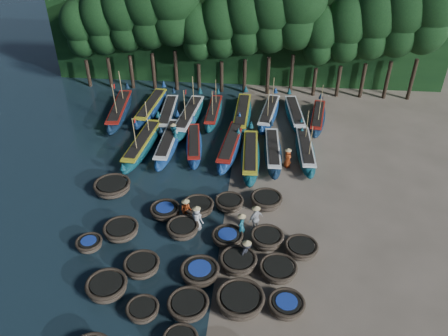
# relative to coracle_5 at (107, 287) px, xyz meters

# --- Properties ---
(ground) EXTENTS (120.00, 120.00, 0.00)m
(ground) POSITION_rel_coracle_5_xyz_m (5.49, 6.34, -0.47)
(ground) COLOR gray
(ground) RESTS_ON ground
(foliage_wall) EXTENTS (40.00, 3.00, 10.00)m
(foliage_wall) POSITION_rel_coracle_5_xyz_m (5.49, 29.84, 4.53)
(foliage_wall) COLOR black
(foliage_wall) RESTS_ON ground
(coracle_5) EXTENTS (2.66, 2.66, 0.83)m
(coracle_5) POSITION_rel_coracle_5_xyz_m (0.00, 0.00, 0.00)
(coracle_5) COLOR #4B3E2E
(coracle_5) RESTS_ON ground
(coracle_6) EXTENTS (2.01, 2.01, 0.66)m
(coracle_6) POSITION_rel_coracle_5_xyz_m (2.20, -1.18, -0.09)
(coracle_6) COLOR #4B3E2E
(coracle_6) RESTS_ON ground
(coracle_7) EXTENTS (2.14, 2.14, 0.73)m
(coracle_7) POSITION_rel_coracle_5_xyz_m (4.41, -0.70, -0.06)
(coracle_7) COLOR #4B3E2E
(coracle_7) RESTS_ON ground
(coracle_8) EXTENTS (2.94, 2.94, 0.83)m
(coracle_8) POSITION_rel_coracle_5_xyz_m (6.97, -0.17, -0.00)
(coracle_8) COLOR #4B3E2E
(coracle_8) RESTS_ON ground
(coracle_9) EXTENTS (1.91, 1.91, 0.73)m
(coracle_9) POSITION_rel_coracle_5_xyz_m (9.29, -0.21, -0.05)
(coracle_9) COLOR #4B3E2E
(coracle_9) RESTS_ON ground
(coracle_10) EXTENTS (1.86, 1.86, 0.64)m
(coracle_10) POSITION_rel_coracle_5_xyz_m (-2.11, 3.12, -0.10)
(coracle_10) COLOR #4B3E2E
(coracle_10) RESTS_ON ground
(coracle_11) EXTENTS (2.36, 2.36, 0.75)m
(coracle_11) POSITION_rel_coracle_5_xyz_m (1.42, 1.68, -0.04)
(coracle_11) COLOR #4B3E2E
(coracle_11) RESTS_ON ground
(coracle_12) EXTENTS (2.24, 2.24, 0.77)m
(coracle_12) POSITION_rel_coracle_5_xyz_m (4.67, 1.52, -0.03)
(coracle_12) COLOR #4B3E2E
(coracle_12) RESTS_ON ground
(coracle_13) EXTENTS (2.28, 2.28, 0.78)m
(coracle_13) POSITION_rel_coracle_5_xyz_m (6.68, 2.50, -0.03)
(coracle_13) COLOR #4B3E2E
(coracle_13) RESTS_ON ground
(coracle_14) EXTENTS (2.61, 2.61, 0.70)m
(coracle_14) POSITION_rel_coracle_5_xyz_m (8.90, 2.17, -0.07)
(coracle_14) COLOR #4B3E2E
(coracle_14) RESTS_ON ground
(coracle_15) EXTENTS (2.17, 2.17, 0.78)m
(coracle_15) POSITION_rel_coracle_5_xyz_m (-0.56, 4.37, -0.03)
(coracle_15) COLOR #4B3E2E
(coracle_15) RESTS_ON ground
(coracle_16) EXTENTS (2.36, 2.36, 0.79)m
(coracle_16) POSITION_rel_coracle_5_xyz_m (3.13, 4.85, -0.02)
(coracle_16) COLOR #4B3E2E
(coracle_16) RESTS_ON ground
(coracle_17) EXTENTS (2.13, 2.13, 0.66)m
(coracle_17) POSITION_rel_coracle_5_xyz_m (5.90, 4.47, -0.09)
(coracle_17) COLOR #4B3E2E
(coracle_17) RESTS_ON ground
(coracle_18) EXTENTS (2.07, 2.07, 0.80)m
(coracle_18) POSITION_rel_coracle_5_xyz_m (8.24, 4.50, -0.01)
(coracle_18) COLOR #4B3E2E
(coracle_18) RESTS_ON ground
(coracle_19) EXTENTS (1.96, 1.96, 0.70)m
(coracle_19) POSITION_rel_coracle_5_xyz_m (10.23, 3.95, -0.08)
(coracle_19) COLOR #4B3E2E
(coracle_19) RESTS_ON ground
(coracle_20) EXTENTS (3.03, 3.03, 0.83)m
(coracle_20) POSITION_rel_coracle_5_xyz_m (-2.45, 8.59, 0.00)
(coracle_20) COLOR #4B3E2E
(coracle_20) RESTS_ON ground
(coracle_21) EXTENTS (2.32, 2.32, 0.67)m
(coracle_21) POSITION_rel_coracle_5_xyz_m (1.68, 6.55, -0.09)
(coracle_21) COLOR #4B3E2E
(coracle_21) RESTS_ON ground
(coracle_22) EXTENTS (2.14, 2.14, 0.80)m
(coracle_22) POSITION_rel_coracle_5_xyz_m (3.75, 7.02, -0.02)
(coracle_22) COLOR #4B3E2E
(coracle_22) RESTS_ON ground
(coracle_23) EXTENTS (2.31, 2.31, 0.73)m
(coracle_23) POSITION_rel_coracle_5_xyz_m (5.72, 7.70, -0.06)
(coracle_23) COLOR #4B3E2E
(coracle_23) RESTS_ON ground
(coracle_24) EXTENTS (2.22, 2.22, 0.82)m
(coracle_24) POSITION_rel_coracle_5_xyz_m (8.14, 8.13, -0.00)
(coracle_24) COLOR #4B3E2E
(coracle_24) RESTS_ON ground
(long_boat_2) EXTENTS (2.22, 8.74, 3.73)m
(long_boat_2) POSITION_rel_coracle_5_xyz_m (-1.77, 14.30, 0.12)
(long_boat_2) COLOR #0D4D4B
(long_boat_2) RESTS_ON ground
(long_boat_3) EXTENTS (1.47, 8.40, 1.48)m
(long_boat_3) POSITION_rel_coracle_5_xyz_m (0.22, 14.77, 0.09)
(long_boat_3) COLOR navy
(long_boat_3) RESTS_ON ground
(long_boat_4) EXTENTS (2.40, 7.26, 1.29)m
(long_boat_4) POSITION_rel_coracle_5_xyz_m (2.26, 14.82, 0.02)
(long_boat_4) COLOR navy
(long_boat_4) RESTS_ON ground
(long_boat_5) EXTENTS (2.30, 8.49, 1.50)m
(long_boat_5) POSITION_rel_coracle_5_xyz_m (5.21, 14.82, 0.10)
(long_boat_5) COLOR navy
(long_boat_5) RESTS_ON ground
(long_boat_6) EXTENTS (1.75, 8.32, 1.47)m
(long_boat_6) POSITION_rel_coracle_5_xyz_m (6.82, 13.48, 0.08)
(long_boat_6) COLOR #0D4D4B
(long_boat_6) RESTS_ON ground
(long_boat_7) EXTENTS (1.74, 7.81, 1.38)m
(long_boat_7) POSITION_rel_coracle_5_xyz_m (8.52, 14.35, 0.05)
(long_boat_7) COLOR #0D2033
(long_boat_7) RESTS_ON ground
(long_boat_8) EXTENTS (1.73, 7.96, 3.38)m
(long_boat_8) POSITION_rel_coracle_5_xyz_m (11.04, 14.77, 0.06)
(long_boat_8) COLOR #0D4D4B
(long_boat_8) RESTS_ON ground
(long_boat_9) EXTENTS (2.54, 9.03, 3.86)m
(long_boat_9) POSITION_rel_coracle_5_xyz_m (-5.35, 19.90, 0.14)
(long_boat_9) COLOR #0D2033
(long_boat_9) RESTS_ON ground
(long_boat_10) EXTENTS (2.14, 8.66, 1.53)m
(long_boat_10) POSITION_rel_coracle_5_xyz_m (-2.65, 20.86, 0.11)
(long_boat_10) COLOR navy
(long_boat_10) RESTS_ON ground
(long_boat_11) EXTENTS (1.90, 8.20, 1.45)m
(long_boat_11) POSITION_rel_coracle_5_xyz_m (-0.86, 19.79, 0.08)
(long_boat_11) COLOR #0D2033
(long_boat_11) RESTS_ON ground
(long_boat_12) EXTENTS (2.33, 9.07, 3.87)m
(long_boat_12) POSITION_rel_coracle_5_xyz_m (1.13, 19.32, 0.14)
(long_boat_12) COLOR #0D4D4B
(long_boat_12) RESTS_ON ground
(long_boat_13) EXTENTS (1.37, 7.59, 3.22)m
(long_boat_13) POSITION_rel_coracle_5_xyz_m (3.15, 20.54, 0.04)
(long_boat_13) COLOR #0D4D4B
(long_boat_13) RESTS_ON ground
(long_boat_14) EXTENTS (1.69, 8.91, 1.57)m
(long_boat_14) POSITION_rel_coracle_5_xyz_m (5.76, 20.29, 0.12)
(long_boat_14) COLOR #0D4D4B
(long_boat_14) RESTS_ON ground
(long_boat_15) EXTENTS (2.58, 8.13, 3.49)m
(long_boat_15) POSITION_rel_coracle_5_xyz_m (8.14, 20.82, 0.08)
(long_boat_15) COLOR navy
(long_boat_15) RESTS_ON ground
(long_boat_16) EXTENTS (2.27, 8.04, 1.42)m
(long_boat_16) POSITION_rel_coracle_5_xyz_m (10.43, 20.82, 0.07)
(long_boat_16) COLOR #0D4D4B
(long_boat_16) RESTS_ON ground
(long_boat_17) EXTENTS (2.34, 7.42, 3.18)m
(long_boat_17) POSITION_rel_coracle_5_xyz_m (12.45, 20.45, 0.03)
(long_boat_17) COLOR #0D2033
(long_boat_17) RESTS_ON ground
(fisherman_0) EXTENTS (0.97, 0.85, 1.88)m
(fisherman_0) POSITION_rel_coracle_5_xyz_m (3.93, 5.45, 0.42)
(fisherman_0) COLOR silver
(fisherman_0) RESTS_ON ground
(fisherman_1) EXTENTS (0.60, 0.73, 1.92)m
(fisherman_1) POSITION_rel_coracle_5_xyz_m (6.70, 4.96, 0.48)
(fisherman_1) COLOR #175461
(fisherman_1) RESTS_ON ground
(fisherman_2) EXTENTS (0.78, 0.63, 1.72)m
(fisherman_2) POSITION_rel_coracle_5_xyz_m (3.11, 6.28, 0.34)
(fisherman_2) COLOR #B04017
(fisherman_2) RESTS_ON ground
(fisherman_3) EXTENTS (0.97, 1.12, 1.70)m
(fisherman_3) POSITION_rel_coracle_5_xyz_m (7.11, 2.97, 0.33)
(fisherman_3) COLOR black
(fisherman_3) RESTS_ON ground
(fisherman_4) EXTENTS (1.09, 1.02, 2.00)m
(fisherman_4) POSITION_rel_coracle_5_xyz_m (7.52, 5.68, 0.48)
(fisherman_4) COLOR silver
(fisherman_4) RESTS_ON ground
(fisherman_5) EXTENTS (0.83, 1.69, 1.95)m
(fisherman_5) POSITION_rel_coracle_5_xyz_m (0.50, 15.62, 0.43)
(fisherman_5) COLOR #175461
(fisherman_5) RESTS_ON ground
(fisherman_6) EXTENTS (0.75, 0.87, 1.70)m
(fisherman_6) POSITION_rel_coracle_5_xyz_m (9.62, 13.06, 0.35)
(fisherman_6) COLOR #B04017
(fisherman_6) RESTS_ON ground
(tree_0) EXTENTS (3.68, 3.68, 8.68)m
(tree_0) POSITION_rel_coracle_5_xyz_m (-10.51, 26.34, 5.50)
(tree_0) COLOR black
(tree_0) RESTS_ON ground
(tree_1) EXTENTS (4.09, 4.09, 9.65)m
(tree_1) POSITION_rel_coracle_5_xyz_m (-8.21, 26.34, 6.17)
(tree_1) COLOR black
(tree_1) RESTS_ON ground
(tree_2) EXTENTS (4.51, 4.51, 10.63)m
(tree_2) POSITION_rel_coracle_5_xyz_m (-5.91, 26.34, 6.85)
(tree_2) COLOR black
(tree_2) RESTS_ON ground
(tree_3) EXTENTS (4.92, 4.92, 11.60)m
(tree_3) POSITION_rel_coracle_5_xyz_m (-3.61, 26.34, 7.52)
(tree_3) COLOR black
(tree_3) RESTS_ON ground
(tree_4) EXTENTS (5.34, 5.34, 12.58)m
(tree_4) POSITION_rel_coracle_5_xyz_m (-1.31, 26.34, 8.20)
(tree_4) COLOR black
(tree_4) RESTS_ON ground
(tree_5) EXTENTS (3.68, 3.68, 8.68)m
(tree_5) POSITION_rel_coracle_5_xyz_m (0.99, 26.34, 5.50)
(tree_5) COLOR black
(tree_5) RESTS_ON ground
(tree_6) EXTENTS (4.09, 4.09, 9.65)m
(tree_6) POSITION_rel_coracle_5_xyz_m (3.29, 26.34, 6.17)
(tree_6) COLOR black
(tree_6) RESTS_ON ground
(tree_7) EXTENTS (4.51, 4.51, 10.63)m
(tree_7) POSITION_rel_coracle_5_xyz_m (5.59, 26.34, 6.85)
(tree_7) COLOR black
(tree_7) RESTS_ON ground
(tree_8) EXTENTS (4.92, 4.92, 11.60)m
(tree_8) POSITION_rel_coracle_5_xyz_m (7.89, 26.34, 7.52)
(tree_8) COLOR black
(tree_8) RESTS_ON ground
(tree_9) EXTENTS (5.34, 5.34, 12.58)m
(tree_9) POSITION_rel_coracle_5_xyz_m (10.19, 26.34, 8.20)
(tree_9) COLOR black
(tree_9) RESTS_ON ground
(tree_10) EXTENTS (3.68, 3.68, 8.68)m
(tree_10) POSITION_rel_coracle_5_xyz_m (12.49, 26.34, 5.50)
(tree_10) COLOR black
(tree_10) RESTS_ON ground
(tree_11) EXTENTS (4.09, 4.09, 9.65)m
(tree_11) POSITION_rel_coracle_5_xyz_m (14.79, 26.34, 6.17)
(tree_11) COLOR black
(tree_11) RESTS_ON ground
(tree_12) EXTENTS (4.51, 4.51, 10.63)m
(tree_12) POSITION_rel_coracle_5_xyz_m (17.09, 26.34, 6.85)
(tree_12) COLOR black
(tree_12) RESTS_ON ground
(tree_13) EXTENTS (4.92, 4.92, 11.60)m
(tree_13) POSITION_rel_coracle_5_xyz_m (19.39, 26.34, 7.52)
(tree_13) COLOR black
(tree_13) RESTS_ON ground
(tree_14) EXTENTS (5.34, 5.34, 12.58)m
(tree_14) POSITION_rel_coracle_5_xyz_m (21.69, 26.34, 8.20)
(tree_14) COLOR black
(tree_14) RESTS_ON ground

